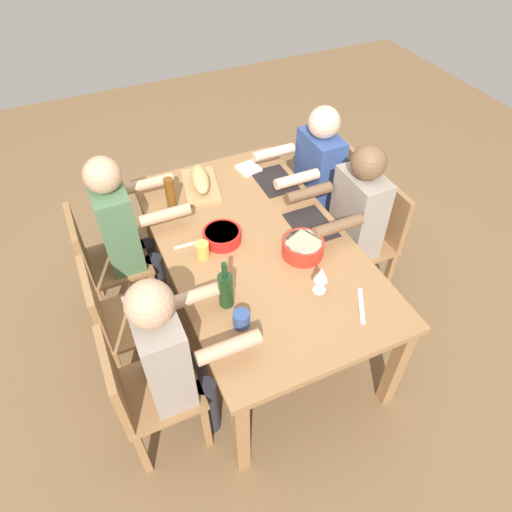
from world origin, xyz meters
The scene contains 25 objects.
ground_plane centered at (0.00, 0.00, 0.00)m, with size 8.00×8.00×0.00m, color brown.
dining_table centered at (0.00, 0.00, 0.66)m, with size 1.81×1.05×0.74m.
chair_near_center centered at (0.00, -0.84, 0.48)m, with size 0.40×0.40×0.85m.
chair_near_right centered at (0.50, -0.84, 0.48)m, with size 0.40×0.40×0.85m.
diner_near_right centered at (0.50, -0.66, 0.70)m, with size 0.41×0.53×1.20m.
chair_far_center centered at (0.00, 0.84, 0.48)m, with size 0.40×0.40×0.85m.
diner_far_center centered at (0.00, 0.66, 0.70)m, with size 0.41×0.53×1.20m.
chair_far_left centered at (-0.50, 0.84, 0.48)m, with size 0.40×0.40×0.85m.
diner_far_left centered at (-0.50, 0.66, 0.70)m, with size 0.41×0.53×1.20m.
chair_near_left centered at (-0.50, -0.84, 0.48)m, with size 0.40×0.40×0.85m.
diner_near_left centered at (-0.50, -0.66, 0.70)m, with size 0.41×0.53×1.20m.
serving_bowl_pasta centered at (0.19, 0.20, 0.80)m, with size 0.23×0.23×0.10m.
serving_bowl_fruit centered at (-0.09, -0.17, 0.78)m, with size 0.22×0.22×0.07m.
cutting_board centered at (-0.64, -0.11, 0.75)m, with size 0.40×0.22×0.02m, color tan.
bread_loaf centered at (-0.64, -0.11, 0.81)m, with size 0.32×0.11×0.09m, color tan.
wine_bottle centered at (0.35, -0.32, 0.85)m, with size 0.08×0.08×0.29m.
beer_bottle centered at (-0.50, -0.35, 0.85)m, with size 0.06×0.06×0.22m, color brown.
wine_glass centered at (0.47, 0.15, 0.86)m, with size 0.08×0.08×0.17m.
cup_near_center centered at (-0.02, -0.32, 0.79)m, with size 0.08×0.08×0.10m, color gold.
fork_near_center centered at (-0.14, -0.36, 0.74)m, with size 0.02×0.17×0.01m, color silver.
cup_near_right centered at (0.50, -0.31, 0.78)m, with size 0.08×0.08×0.09m, color #334C8C.
placemat_far_center centered at (0.00, 0.36, 0.74)m, with size 0.32×0.23×0.01m, color black.
placemat_far_left centered at (-0.50, 0.36, 0.74)m, with size 0.32×0.23×0.01m, color black.
carving_knife centered at (0.65, 0.29, 0.74)m, with size 0.23×0.02×0.01m, color silver.
napkin_stack centered at (-0.69, 0.25, 0.75)m, with size 0.14×0.14×0.02m, color white.
Camera 1 is at (1.75, -0.79, 2.55)m, focal length 32.06 mm.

